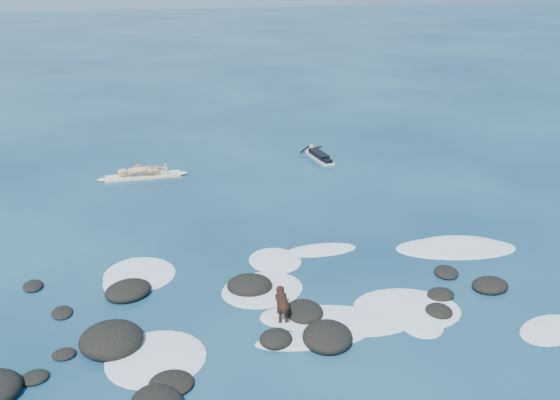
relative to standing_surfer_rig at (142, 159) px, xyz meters
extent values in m
plane|color=#0A2642|center=(3.26, -9.60, -0.80)|extent=(160.00, 160.00, 0.00)
ellipsoid|color=black|center=(-0.45, -9.13, -0.69)|extent=(1.62, 1.53, 0.44)
ellipsoid|color=black|center=(7.70, -10.97, -0.74)|extent=(0.95, 0.88, 0.24)
ellipsoid|color=black|center=(8.40, -9.86, -0.75)|extent=(0.87, 0.94, 0.23)
ellipsoid|color=black|center=(4.19, -12.30, -0.67)|extent=(1.49, 1.55, 0.53)
ellipsoid|color=black|center=(9.21, -10.85, -0.71)|extent=(1.15, 0.99, 0.36)
ellipsoid|color=black|center=(-1.84, -11.60, -0.76)|extent=(0.55, 0.49, 0.16)
ellipsoid|color=black|center=(0.50, -13.16, -0.74)|extent=(0.99, 0.91, 0.26)
ellipsoid|color=black|center=(-0.79, -11.41, -0.65)|extent=(1.94, 1.92, 0.63)
ellipsoid|color=black|center=(2.78, -9.55, -0.67)|extent=(1.42, 1.26, 0.52)
ellipsoid|color=black|center=(-2.08, -9.77, -0.77)|extent=(0.63, 0.75, 0.14)
ellipsoid|color=black|center=(-2.37, -12.34, -0.76)|extent=(0.75, 0.71, 0.19)
ellipsoid|color=black|center=(3.93, -11.07, -0.71)|extent=(1.03, 1.17, 0.36)
ellipsoid|color=black|center=(-3.01, -8.24, -0.75)|extent=(0.65, 0.75, 0.20)
ellipsoid|color=black|center=(3.00, -12.08, -0.71)|extent=(1.05, 1.04, 0.36)
ellipsoid|color=black|center=(7.30, -11.73, -0.73)|extent=(0.85, 0.89, 0.29)
ellipsoid|color=white|center=(6.59, -11.36, -0.79)|extent=(3.20, 2.67, 0.12)
ellipsoid|color=white|center=(3.79, -8.07, -0.79)|extent=(1.96, 2.07, 0.12)
ellipsoid|color=white|center=(3.12, -9.65, -0.79)|extent=(2.68, 2.43, 0.12)
ellipsoid|color=white|center=(0.21, -12.15, -0.79)|extent=(2.68, 2.62, 0.12)
ellipsoid|color=white|center=(6.67, -12.10, -0.79)|extent=(1.26, 1.42, 0.12)
ellipsoid|color=white|center=(9.65, -8.28, -0.79)|extent=(3.01, 1.93, 0.12)
ellipsoid|color=white|center=(9.41, -8.44, -0.79)|extent=(3.96, 2.12, 0.12)
ellipsoid|color=white|center=(4.71, -11.52, -0.79)|extent=(3.79, 2.40, 0.12)
ellipsoid|color=white|center=(-0.15, -8.09, -0.79)|extent=(2.57, 2.62, 0.12)
ellipsoid|color=white|center=(3.83, -12.17, -0.79)|extent=(2.75, 0.94, 0.12)
ellipsoid|color=white|center=(-0.50, -8.08, -0.79)|extent=(1.79, 2.44, 0.12)
ellipsoid|color=white|center=(5.31, -7.69, -0.79)|extent=(2.24, 0.88, 0.12)
ellipsoid|color=white|center=(9.66, -12.98, -0.79)|extent=(2.14, 1.70, 0.12)
ellipsoid|color=white|center=(3.34, -11.07, -0.79)|extent=(1.10, 0.90, 0.12)
cube|color=#F5EFC4|center=(0.00, 0.00, -0.75)|extent=(3.00, 0.74, 0.10)
ellipsoid|color=#F5EFC4|center=(1.49, 0.06, -0.75)|extent=(0.61, 0.36, 0.11)
ellipsoid|color=#F5EFC4|center=(-1.49, -0.06, -0.75)|extent=(0.61, 0.36, 0.11)
imported|color=tan|center=(0.00, 0.00, 0.27)|extent=(0.49, 0.72, 1.93)
cube|color=silver|center=(7.55, 0.85, -0.75)|extent=(0.87, 2.21, 0.08)
ellipsoid|color=silver|center=(7.36, 1.91, -0.75)|extent=(0.34, 0.51, 0.08)
cube|color=black|center=(7.55, 0.85, -0.61)|extent=(0.63, 1.38, 0.22)
sphere|color=tan|center=(7.41, 1.60, -0.49)|extent=(0.26, 0.26, 0.23)
cylinder|color=black|center=(7.12, 1.70, -0.62)|extent=(0.50, 0.37, 0.24)
cylinder|color=black|center=(7.66, 1.79, -0.62)|extent=(0.55, 0.20, 0.24)
cube|color=black|center=(7.69, 0.12, -0.65)|extent=(0.43, 0.59, 0.14)
cylinder|color=black|center=(3.34, -11.17, -0.30)|extent=(0.34, 0.61, 0.28)
sphere|color=black|center=(3.37, -10.91, -0.30)|extent=(0.32, 0.32, 0.30)
sphere|color=black|center=(3.32, -11.43, -0.30)|extent=(0.29, 0.29, 0.27)
sphere|color=black|center=(3.38, -10.73, -0.20)|extent=(0.23, 0.23, 0.21)
cone|color=black|center=(3.40, -10.61, -0.22)|extent=(0.12, 0.14, 0.11)
cone|color=black|center=(3.33, -10.74, -0.12)|extent=(0.10, 0.08, 0.10)
cone|color=black|center=(3.44, -10.75, -0.12)|extent=(0.10, 0.08, 0.10)
cylinder|color=black|center=(3.29, -10.96, -0.61)|extent=(0.08, 0.08, 0.39)
cylinder|color=black|center=(3.44, -10.97, -0.61)|extent=(0.08, 0.08, 0.39)
cylinder|color=black|center=(3.25, -11.36, -0.61)|extent=(0.08, 0.08, 0.39)
cylinder|color=black|center=(3.40, -11.38, -0.61)|extent=(0.08, 0.08, 0.39)
cylinder|color=black|center=(3.31, -11.56, -0.25)|extent=(0.08, 0.28, 0.17)
camera|label=1|loc=(0.56, -24.16, 7.91)|focal=40.00mm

